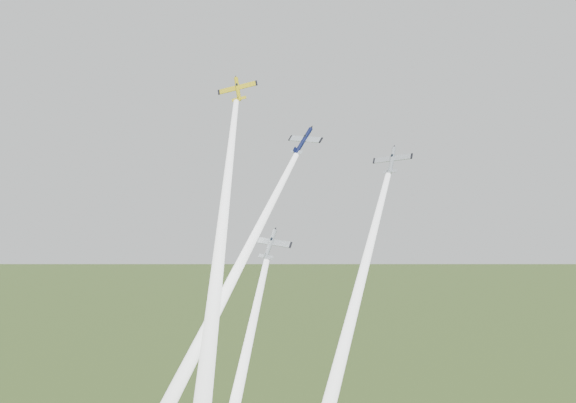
{
  "coord_description": "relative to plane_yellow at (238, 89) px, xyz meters",
  "views": [
    {
      "loc": [
        44.09,
        -117.66,
        92.69
      ],
      "look_at": [
        0.0,
        -6.0,
        92.0
      ],
      "focal_mm": 45.0,
      "sensor_mm": 36.0,
      "label": 1
    }
  ],
  "objects": [
    {
      "name": "plane_silver_right",
      "position": [
        28.36,
        2.85,
        -13.56
      ],
      "size": [
        7.45,
        5.94,
        7.01
      ],
      "primitive_type": null,
      "rotation": [
        0.91,
        -0.1,
        -0.09
      ],
      "color": "#A8AEB6"
    },
    {
      "name": "smoke_trail_silver_right",
      "position": [
        26.6,
        -16.83,
        -39.08
      ],
      "size": [
        5.86,
        37.67,
        47.52
      ],
      "primitive_type": null,
      "rotation": [
        -0.66,
        0.0,
        -0.09
      ],
      "color": "white"
    },
    {
      "name": "smoke_trail_yellow",
      "position": [
        6.16,
        -18.74,
        -25.48
      ],
      "size": [
        14.11,
        36.43,
        47.44
      ],
      "primitive_type": null,
      "rotation": [
        -0.66,
        0.0,
        0.32
      ],
      "color": "white"
    },
    {
      "name": "plane_yellow",
      "position": [
        0.0,
        0.0,
        0.0
      ],
      "size": [
        9.85,
        7.17,
        8.21
      ],
      "primitive_type": null,
      "rotation": [
        0.91,
        -0.23,
        0.32
      ],
      "color": "yellow"
    },
    {
      "name": "plane_silver_low",
      "position": [
        11.93,
        -12.71,
        -27.63
      ],
      "size": [
        7.31,
        5.77,
        6.95
      ],
      "primitive_type": null,
      "rotation": [
        0.91,
        0.13,
        0.1
      ],
      "color": "#AAB1B8"
    },
    {
      "name": "plane_navy",
      "position": [
        13.65,
        -1.78,
        -10.09
      ],
      "size": [
        9.1,
        7.22,
        7.18
      ],
      "primitive_type": null,
      "rotation": [
        0.91,
        0.11,
        -0.33
      ],
      "color": "#0E143D"
    },
    {
      "name": "smoke_trail_navy",
      "position": [
        7.32,
        -20.25,
        -35.31
      ],
      "size": [
        14.42,
        35.93,
        46.91
      ],
      "primitive_type": null,
      "rotation": [
        -0.66,
        0.0,
        -0.33
      ],
      "color": "white"
    }
  ]
}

